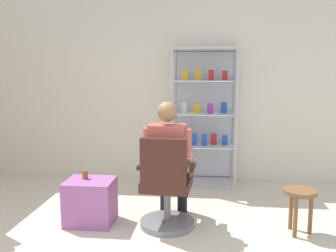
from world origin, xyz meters
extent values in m
cube|color=silver|center=(0.00, 3.00, 1.35)|extent=(6.00, 0.10, 2.70)
cylinder|color=#B7B7BC|center=(-0.02, 2.50, 0.95)|extent=(0.05, 0.05, 1.90)
cylinder|color=#B7B7BC|center=(0.82, 2.50, 0.95)|extent=(0.05, 0.05, 1.90)
cylinder|color=#B7B7BC|center=(-0.02, 2.90, 0.95)|extent=(0.05, 0.05, 1.90)
cylinder|color=#B7B7BC|center=(0.82, 2.90, 0.95)|extent=(0.05, 0.05, 1.90)
cube|color=#B7B7BC|center=(0.40, 2.70, 1.88)|extent=(0.90, 0.45, 0.04)
cube|color=#B7B7BC|center=(0.40, 2.70, 0.02)|extent=(0.90, 0.45, 0.04)
cube|color=silver|center=(0.40, 2.92, 0.95)|extent=(0.84, 0.02, 1.80)
cube|color=silver|center=(0.40, 2.70, 0.55)|extent=(0.82, 0.39, 0.02)
cube|color=black|center=(0.10, 2.67, 0.63)|extent=(0.09, 0.04, 0.14)
cube|color=#264CB2|center=(0.26, 2.70, 0.64)|extent=(0.09, 0.06, 0.16)
cube|color=#264CB2|center=(0.41, 2.68, 0.64)|extent=(0.08, 0.05, 0.16)
cube|color=red|center=(0.54, 2.74, 0.64)|extent=(0.08, 0.04, 0.15)
cube|color=#264CB2|center=(0.69, 2.74, 0.63)|extent=(0.08, 0.05, 0.14)
cube|color=silver|center=(0.40, 2.70, 1.00)|extent=(0.82, 0.39, 0.02)
cube|color=silver|center=(0.12, 2.72, 1.08)|extent=(0.08, 0.04, 0.14)
cube|color=gold|center=(0.30, 2.69, 1.07)|extent=(0.08, 0.05, 0.12)
cube|color=purple|center=(0.48, 2.66, 1.08)|extent=(0.08, 0.04, 0.14)
cube|color=#264CB2|center=(0.67, 2.75, 1.08)|extent=(0.08, 0.04, 0.15)
cube|color=silver|center=(0.40, 2.70, 1.45)|extent=(0.82, 0.39, 0.02)
cube|color=gold|center=(0.14, 2.67, 1.53)|extent=(0.07, 0.03, 0.14)
cube|color=gold|center=(0.31, 2.70, 1.53)|extent=(0.08, 0.05, 0.15)
cube|color=red|center=(0.49, 2.74, 1.53)|extent=(0.07, 0.04, 0.14)
cube|color=red|center=(0.67, 2.74, 1.52)|extent=(0.08, 0.05, 0.13)
cylinder|color=slate|center=(0.05, 1.23, 0.03)|extent=(0.56, 0.56, 0.06)
cylinder|color=slate|center=(0.05, 1.23, 0.24)|extent=(0.07, 0.07, 0.41)
cube|color=#3F1E19|center=(0.05, 1.23, 0.46)|extent=(0.51, 0.51, 0.10)
cube|color=#3F1E19|center=(0.04, 1.02, 0.73)|extent=(0.44, 0.11, 0.45)
cube|color=#3F1E19|center=(0.31, 1.21, 0.64)|extent=(0.06, 0.30, 0.04)
cube|color=#3F1E19|center=(-0.21, 1.25, 0.64)|extent=(0.06, 0.30, 0.04)
cylinder|color=black|center=(0.16, 1.43, 0.56)|extent=(0.17, 0.41, 0.14)
cylinder|color=black|center=(0.18, 1.62, 0.28)|extent=(0.11, 0.11, 0.56)
cylinder|color=black|center=(-0.04, 1.44, 0.56)|extent=(0.17, 0.41, 0.14)
cylinder|color=black|center=(-0.02, 1.64, 0.28)|extent=(0.11, 0.11, 0.56)
cube|color=#BF594C|center=(0.05, 1.23, 0.81)|extent=(0.37, 0.25, 0.50)
sphere|color=#99704C|center=(0.05, 1.23, 1.19)|extent=(0.20, 0.20, 0.20)
cylinder|color=#BF594C|center=(0.25, 1.22, 0.88)|extent=(0.09, 0.09, 0.28)
cylinder|color=#99704C|center=(0.26, 1.40, 0.66)|extent=(0.10, 0.30, 0.08)
cylinder|color=#BF594C|center=(-0.15, 1.25, 0.88)|extent=(0.09, 0.09, 0.28)
cylinder|color=#99704C|center=(-0.14, 1.43, 0.66)|extent=(0.10, 0.30, 0.08)
cube|color=#9E599E|center=(-0.76, 1.23, 0.23)|extent=(0.49, 0.40, 0.46)
cylinder|color=brown|center=(-0.82, 1.27, 0.51)|extent=(0.06, 0.06, 0.09)
cylinder|color=brown|center=(1.35, 1.20, 0.43)|extent=(0.32, 0.32, 0.04)
cylinder|color=brown|center=(1.46, 1.20, 0.20)|extent=(0.04, 0.04, 0.41)
cylinder|color=brown|center=(1.30, 1.30, 0.20)|extent=(0.04, 0.04, 0.41)
cylinder|color=brown|center=(1.30, 1.11, 0.20)|extent=(0.04, 0.04, 0.41)
camera|label=1|loc=(0.44, -2.29, 1.59)|focal=38.73mm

